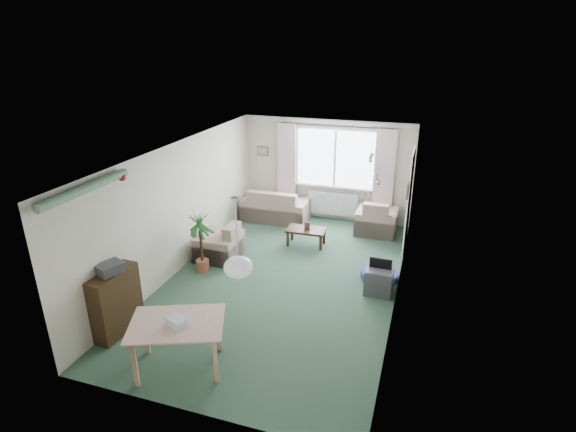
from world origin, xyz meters
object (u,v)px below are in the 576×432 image
(armchair_corner, at_px, (377,216))
(pet_bed, at_px, (379,275))
(tv_cube, at_px, (379,280))
(houseplant, at_px, (201,242))
(bookshelf, at_px, (116,303))
(dining_table, at_px, (179,346))
(sofa, at_px, (276,204))
(armchair_left, at_px, (219,241))
(coffee_table, at_px, (306,237))

(armchair_corner, distance_m, pet_bed, 2.15)
(armchair_corner, bearing_deg, tv_cube, 98.87)
(houseplant, bearing_deg, bookshelf, -97.69)
(bookshelf, distance_m, dining_table, 1.35)
(sofa, relative_size, pet_bed, 2.30)
(dining_table, relative_size, pet_bed, 1.62)
(armchair_left, distance_m, bookshelf, 2.70)
(houseplant, xyz_separation_m, dining_table, (1.00, -2.49, -0.26))
(dining_table, distance_m, tv_cube, 3.58)
(armchair_corner, xyz_separation_m, bookshelf, (-3.14, -4.91, 0.11))
(coffee_table, relative_size, tv_cube, 1.61)
(armchair_left, xyz_separation_m, tv_cube, (3.20, -0.32, -0.14))
(coffee_table, xyz_separation_m, pet_bed, (1.67, -0.96, -0.11))
(coffee_table, distance_m, tv_cube, 2.24)
(armchair_left, height_order, dining_table, armchair_left)
(armchair_corner, relative_size, dining_table, 0.80)
(bookshelf, relative_size, dining_table, 0.91)
(sofa, xyz_separation_m, pet_bed, (2.75, -2.12, -0.32))
(tv_cube, relative_size, pet_bed, 0.74)
(sofa, relative_size, coffee_table, 1.93)
(coffee_table, xyz_separation_m, dining_table, (-0.55, -4.20, 0.16))
(armchair_left, relative_size, coffee_table, 1.02)
(armchair_left, height_order, bookshelf, bookshelf)
(tv_cube, bearing_deg, sofa, 138.81)
(coffee_table, height_order, dining_table, dining_table)
(sofa, height_order, armchair_corner, armchair_corner)
(houseplant, height_order, dining_table, houseplant)
(armchair_corner, height_order, tv_cube, armchair_corner)
(bookshelf, bearing_deg, tv_cube, 36.87)
(armchair_corner, distance_m, tv_cube, 2.59)
(bookshelf, relative_size, tv_cube, 1.99)
(bookshelf, relative_size, houseplant, 0.82)
(sofa, distance_m, bookshelf, 4.99)
(bookshelf, relative_size, pet_bed, 1.47)
(armchair_left, height_order, coffee_table, armchair_left)
(houseplant, bearing_deg, coffee_table, 47.94)
(sofa, bearing_deg, dining_table, 94.75)
(pet_bed, bearing_deg, sofa, 142.41)
(sofa, distance_m, armchair_corner, 2.40)
(bookshelf, distance_m, pet_bed, 4.51)
(bookshelf, distance_m, houseplant, 2.09)
(armchair_corner, distance_m, coffee_table, 1.75)
(armchair_left, distance_m, dining_table, 3.23)
(coffee_table, distance_m, houseplant, 2.34)
(dining_table, bearing_deg, pet_bed, 55.61)
(sofa, distance_m, armchair_left, 2.30)
(sofa, bearing_deg, bookshelf, 80.49)
(coffee_table, relative_size, dining_table, 0.74)
(pet_bed, bearing_deg, houseplant, -166.93)
(coffee_table, bearing_deg, dining_table, -97.41)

